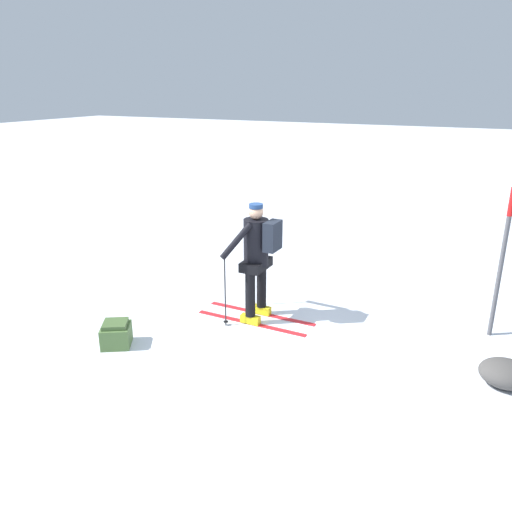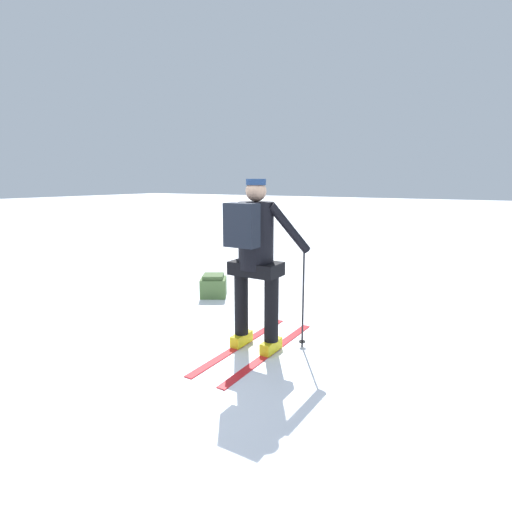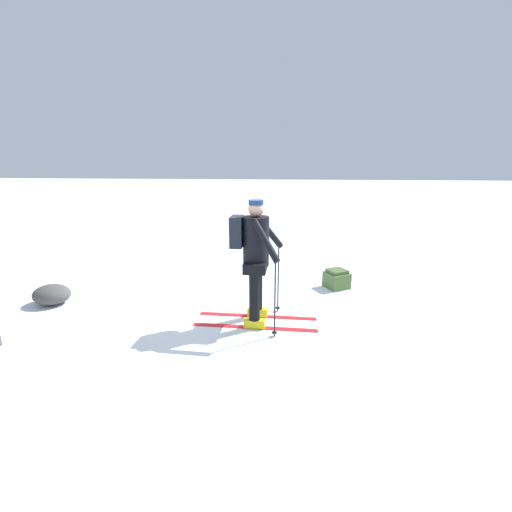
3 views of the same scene
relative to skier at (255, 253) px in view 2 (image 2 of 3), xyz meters
The scene contains 3 objects.
ground_plane 1.21m from the skier, 145.77° to the left, with size 80.00×80.00×0.00m, color white.
skier is the anchor object (origin of this frame).
dropped_backpack 2.29m from the skier, 48.67° to the left, with size 0.53×0.53×0.35m.
Camera 2 is at (-2.99, -2.39, 1.79)m, focal length 28.00 mm.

